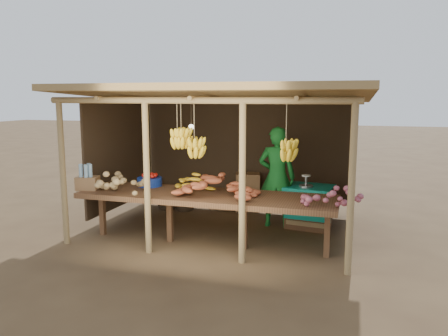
# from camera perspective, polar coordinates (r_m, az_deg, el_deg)

# --- Properties ---
(ground) EXTENTS (60.00, 60.00, 0.00)m
(ground) POSITION_cam_1_polar(r_m,az_deg,el_deg) (7.67, 0.00, -7.76)
(ground) COLOR brown
(ground) RESTS_ON ground
(stall_structure) EXTENTS (4.70, 3.50, 2.43)m
(stall_structure) POSITION_cam_1_polar(r_m,az_deg,el_deg) (7.29, 0.47, 6.64)
(stall_structure) COLOR #9D7F51
(stall_structure) RESTS_ON ground
(counter) EXTENTS (3.90, 1.05, 0.80)m
(counter) POSITION_cam_1_polar(r_m,az_deg,el_deg) (6.61, -2.36, -3.93)
(counter) COLOR brown
(counter) RESTS_ON ground
(potato_heap) EXTENTS (1.01, 0.62, 0.37)m
(potato_heap) POSITION_cam_1_polar(r_m,az_deg,el_deg) (6.84, -13.76, -1.65)
(potato_heap) COLOR #95794D
(potato_heap) RESTS_ON counter
(sweet_potato_heap) EXTENTS (1.17, 0.75, 0.36)m
(sweet_potato_heap) POSITION_cam_1_polar(r_m,az_deg,el_deg) (6.43, -1.23, -2.08)
(sweet_potato_heap) COLOR #A54B2A
(sweet_potato_heap) RESTS_ON counter
(onion_heap) EXTENTS (1.03, 0.83, 0.36)m
(onion_heap) POSITION_cam_1_polar(r_m,az_deg,el_deg) (6.04, 14.39, -3.12)
(onion_heap) COLOR #A75160
(onion_heap) RESTS_ON counter
(banana_pile) EXTENTS (0.61, 0.39, 0.35)m
(banana_pile) POSITION_cam_1_polar(r_m,az_deg,el_deg) (6.84, -3.82, -1.48)
(banana_pile) COLOR yellow
(banana_pile) RESTS_ON counter
(tomato_basin) EXTENTS (0.41, 0.41, 0.21)m
(tomato_basin) POSITION_cam_1_polar(r_m,az_deg,el_deg) (7.27, -9.69, -1.64)
(tomato_basin) COLOR navy
(tomato_basin) RESTS_ON counter
(bottle_box) EXTENTS (0.38, 0.33, 0.41)m
(bottle_box) POSITION_cam_1_polar(r_m,az_deg,el_deg) (7.21, -17.40, -1.46)
(bottle_box) COLOR olive
(bottle_box) RESTS_ON counter
(vendor) EXTENTS (0.66, 0.45, 1.75)m
(vendor) POSITION_cam_1_polar(r_m,az_deg,el_deg) (7.61, 6.91, -1.18)
(vendor) COLOR #197328
(vendor) RESTS_ON ground
(tarp_crate) EXTENTS (0.88, 0.78, 0.95)m
(tarp_crate) POSITION_cam_1_polar(r_m,az_deg,el_deg) (7.75, 11.04, -4.78)
(tarp_crate) COLOR brown
(tarp_crate) RESTS_ON ground
(carton_stack) EXTENTS (1.05, 0.47, 0.74)m
(carton_stack) POSITION_cam_1_polar(r_m,az_deg,el_deg) (8.72, 2.02, -3.46)
(carton_stack) COLOR olive
(carton_stack) RESTS_ON ground
(burlap_sacks) EXTENTS (0.80, 0.42, 0.57)m
(burlap_sacks) POSITION_cam_1_polar(r_m,az_deg,el_deg) (8.84, -6.29, -3.87)
(burlap_sacks) COLOR #412F1E
(burlap_sacks) RESTS_ON ground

